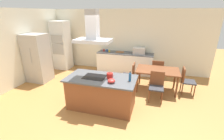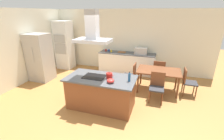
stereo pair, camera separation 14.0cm
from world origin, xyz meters
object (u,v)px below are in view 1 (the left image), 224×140
at_px(chair_facing_back_wall, 157,70).
at_px(cutting_board, 120,52).
at_px(olive_oil_bottle, 130,77).
at_px(cooktop, 95,77).
at_px(tea_kettle, 110,76).
at_px(countertop_microwave, 139,51).
at_px(dining_table, 157,72).
at_px(refrigerator, 37,58).
at_px(chair_facing_island, 157,84).
at_px(coffee_mug_yellow, 109,51).
at_px(chair_at_right_end, 186,79).
at_px(coffee_mug_red, 104,50).
at_px(mixing_bowl, 111,81).
at_px(chair_at_left_end, 130,74).
at_px(coffee_mug_blue, 107,50).
at_px(range_hood, 93,32).
at_px(wall_oven_stack, 62,45).

bearing_deg(chair_facing_back_wall, cutting_board, 155.30).
xyz_separation_m(olive_oil_bottle, cutting_board, (-0.96, 2.93, -0.10)).
relative_size(cooktop, chair_facing_back_wall, 0.67).
xyz_separation_m(cooktop, tea_kettle, (0.42, 0.04, 0.07)).
bearing_deg(chair_facing_back_wall, cooktop, -127.37).
relative_size(countertop_microwave, dining_table, 0.36).
xyz_separation_m(olive_oil_bottle, countertop_microwave, (-0.11, 2.88, 0.03)).
relative_size(refrigerator, chair_facing_island, 2.04).
bearing_deg(coffee_mug_yellow, chair_at_right_end, -23.70).
xyz_separation_m(olive_oil_bottle, coffee_mug_red, (-1.70, 2.91, -0.07)).
height_order(coffee_mug_red, cutting_board, coffee_mug_red).
relative_size(mixing_bowl, chair_facing_island, 0.21).
bearing_deg(mixing_bowl, chair_facing_back_wall, 65.11).
distance_m(tea_kettle, mixing_bowl, 0.29).
height_order(tea_kettle, olive_oil_bottle, olive_oil_bottle).
distance_m(coffee_mug_red, chair_at_left_end, 2.09).
relative_size(mixing_bowl, chair_at_left_end, 0.21).
bearing_deg(countertop_microwave, chair_at_left_end, -94.82).
height_order(coffee_mug_red, dining_table, coffee_mug_red).
distance_m(countertop_microwave, coffee_mug_blue, 1.45).
bearing_deg(coffee_mug_yellow, olive_oil_bottle, -63.34).
distance_m(cutting_board, dining_table, 2.19).
relative_size(coffee_mug_red, coffee_mug_yellow, 1.00).
bearing_deg(chair_at_left_end, range_hood, -116.26).
bearing_deg(coffee_mug_red, countertop_microwave, -1.26).
xyz_separation_m(coffee_mug_yellow, chair_at_right_end, (3.03, -1.33, -0.44)).
height_order(wall_oven_stack, dining_table, wall_oven_stack).
bearing_deg(wall_oven_stack, chair_facing_island, -22.43).
bearing_deg(range_hood, refrigerator, 158.64).
bearing_deg(cooktop, chair_facing_island, 26.90).
distance_m(chair_at_left_end, range_hood, 2.32).
relative_size(olive_oil_bottle, chair_facing_island, 0.29).
height_order(coffee_mug_red, wall_oven_stack, wall_oven_stack).
height_order(cooktop, refrigerator, refrigerator).
bearing_deg(refrigerator, chair_at_left_end, 6.68).
bearing_deg(coffee_mug_blue, dining_table, -32.40).
distance_m(wall_oven_stack, dining_table, 4.54).
height_order(olive_oil_bottle, chair_facing_island, olive_oil_bottle).
height_order(dining_table, chair_at_right_end, chair_at_right_end).
bearing_deg(chair_at_left_end, coffee_mug_red, 136.30).
distance_m(olive_oil_bottle, countertop_microwave, 2.88).
bearing_deg(dining_table, chair_at_left_end, 180.00).
height_order(dining_table, chair_at_left_end, chair_at_left_end).
relative_size(coffee_mug_blue, range_hood, 0.10).
bearing_deg(cooktop, coffee_mug_red, 104.08).
xyz_separation_m(coffee_mug_yellow, cutting_board, (0.46, 0.10, -0.04)).
xyz_separation_m(cooktop, mixing_bowl, (0.54, -0.23, 0.05)).
xyz_separation_m(cooktop, range_hood, (0.00, 0.00, 1.20)).
bearing_deg(cutting_board, coffee_mug_red, -178.84).
distance_m(mixing_bowl, coffee_mug_blue, 3.36).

